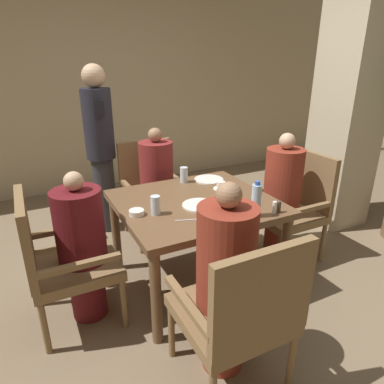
# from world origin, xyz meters

# --- Properties ---
(ground_plane) EXTENTS (16.00, 16.00, 0.00)m
(ground_plane) POSITION_xyz_m (0.00, 0.00, 0.00)
(ground_plane) COLOR #7A664C
(wall_back) EXTENTS (8.00, 0.06, 2.80)m
(wall_back) POSITION_xyz_m (0.00, 2.66, 1.40)
(wall_back) COLOR tan
(wall_back) RESTS_ON ground_plane
(pillar_stone) EXTENTS (0.53, 0.53, 2.70)m
(pillar_stone) POSITION_xyz_m (1.93, 0.34, 1.35)
(pillar_stone) COLOR #BCAD8E
(pillar_stone) RESTS_ON ground_plane
(dining_table) EXTENTS (1.14, 1.05, 0.72)m
(dining_table) POSITION_xyz_m (0.00, 0.00, 0.63)
(dining_table) COLOR brown
(dining_table) RESTS_ON ground_plane
(chair_left_side) EXTENTS (0.56, 0.56, 0.95)m
(chair_left_side) POSITION_xyz_m (-1.00, 0.00, 0.51)
(chair_left_side) COLOR brown
(chair_left_side) RESTS_ON ground_plane
(diner_in_left_chair) EXTENTS (0.32, 0.32, 1.07)m
(diner_in_left_chair) POSITION_xyz_m (-0.85, 0.00, 0.55)
(diner_in_left_chair) COLOR #5B1419
(diner_in_left_chair) RESTS_ON ground_plane
(chair_far_side) EXTENTS (0.56, 0.56, 0.95)m
(chair_far_side) POSITION_xyz_m (0.00, 0.95, 0.51)
(chair_far_side) COLOR brown
(chair_far_side) RESTS_ON ground_plane
(diner_in_far_chair) EXTENTS (0.32, 0.32, 1.13)m
(diner_in_far_chair) POSITION_xyz_m (-0.00, 0.80, 0.58)
(diner_in_far_chair) COLOR maroon
(diner_in_far_chair) RESTS_ON ground_plane
(chair_right_side) EXTENTS (0.56, 0.56, 0.95)m
(chair_right_side) POSITION_xyz_m (1.00, 0.00, 0.51)
(chair_right_side) COLOR brown
(chair_right_side) RESTS_ON ground_plane
(diner_in_right_chair) EXTENTS (0.32, 0.32, 1.16)m
(diner_in_right_chair) POSITION_xyz_m (0.85, 0.00, 0.59)
(diner_in_right_chair) COLOR maroon
(diner_in_right_chair) RESTS_ON ground_plane
(chair_near_corner) EXTENTS (0.56, 0.56, 0.95)m
(chair_near_corner) POSITION_xyz_m (-0.23, -0.95, 0.51)
(chair_near_corner) COLOR brown
(chair_near_corner) RESTS_ON ground_plane
(diner_in_near_chair) EXTENTS (0.32, 0.32, 1.16)m
(diner_in_near_chair) POSITION_xyz_m (-0.23, -0.80, 0.60)
(diner_in_near_chair) COLOR maroon
(diner_in_near_chair) RESTS_ON ground_plane
(standing_host) EXTENTS (0.29, 0.32, 1.68)m
(standing_host) POSITION_xyz_m (-0.41, 1.27, 0.90)
(standing_host) COLOR #2D2D33
(standing_host) RESTS_ON ground_plane
(plate_main_left) EXTENTS (0.25, 0.25, 0.01)m
(plate_main_left) POSITION_xyz_m (-0.02, -0.11, 0.73)
(plate_main_left) COLOR white
(plate_main_left) RESTS_ON dining_table
(plate_main_right) EXTENTS (0.25, 0.25, 0.01)m
(plate_main_right) POSITION_xyz_m (0.32, 0.35, 0.73)
(plate_main_right) COLOR white
(plate_main_right) RESTS_ON dining_table
(teacup_with_saucer) EXTENTS (0.12, 0.12, 0.06)m
(teacup_with_saucer) POSITION_xyz_m (0.30, 0.12, 0.75)
(teacup_with_saucer) COLOR white
(teacup_with_saucer) RESTS_ON dining_table
(bowl_small) EXTENTS (0.10, 0.10, 0.04)m
(bowl_small) POSITION_xyz_m (-0.47, -0.05, 0.74)
(bowl_small) COLOR white
(bowl_small) RESTS_ON dining_table
(water_bottle) EXTENTS (0.07, 0.07, 0.25)m
(water_bottle) POSITION_xyz_m (0.24, -0.43, 0.84)
(water_bottle) COLOR silver
(water_bottle) RESTS_ON dining_table
(glass_tall_near) EXTENTS (0.07, 0.07, 0.13)m
(glass_tall_near) POSITION_xyz_m (-0.35, -0.09, 0.79)
(glass_tall_near) COLOR silver
(glass_tall_near) RESTS_ON dining_table
(glass_tall_mid) EXTENTS (0.07, 0.07, 0.13)m
(glass_tall_mid) POSITION_xyz_m (0.10, 0.41, 0.79)
(glass_tall_mid) COLOR silver
(glass_tall_mid) RESTS_ON dining_table
(salt_shaker) EXTENTS (0.03, 0.03, 0.09)m
(salt_shaker) POSITION_xyz_m (0.38, -0.45, 0.77)
(salt_shaker) COLOR white
(salt_shaker) RESTS_ON dining_table
(pepper_shaker) EXTENTS (0.03, 0.03, 0.08)m
(pepper_shaker) POSITION_xyz_m (0.42, -0.45, 0.76)
(pepper_shaker) COLOR #4C3D2D
(pepper_shaker) RESTS_ON dining_table
(fork_beside_plate) EXTENTS (0.17, 0.07, 0.00)m
(fork_beside_plate) POSITION_xyz_m (-0.18, -0.29, 0.72)
(fork_beside_plate) COLOR silver
(fork_beside_plate) RESTS_ON dining_table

